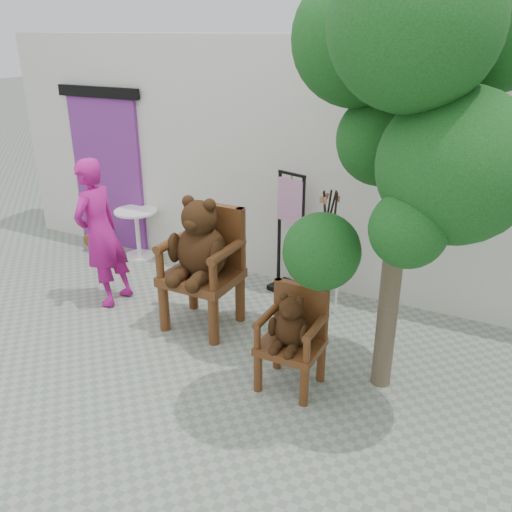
% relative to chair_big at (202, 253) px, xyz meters
% --- Properties ---
extents(ground_plane, '(60.00, 60.00, 0.00)m').
position_rel_chair_big_xyz_m(ground_plane, '(0.48, -1.16, -0.85)').
color(ground_plane, gray).
rests_on(ground_plane, ground).
extents(back_wall, '(9.00, 1.00, 3.00)m').
position_rel_chair_big_xyz_m(back_wall, '(0.48, 1.94, 0.65)').
color(back_wall, silver).
rests_on(back_wall, ground).
extents(doorway, '(1.40, 0.11, 2.33)m').
position_rel_chair_big_xyz_m(doorway, '(-2.52, 1.42, 0.31)').
color(doorway, '#732B83').
rests_on(doorway, ground).
extents(chair_big, '(0.75, 0.78, 1.48)m').
position_rel_chair_big_xyz_m(chair_big, '(0.00, 0.00, 0.00)').
color(chair_big, '#46240F').
rests_on(chair_big, ground).
extents(chair_small, '(0.54, 0.51, 0.94)m').
position_rel_chair_big_xyz_m(chair_small, '(1.31, -0.58, -0.29)').
color(chair_small, '#46240F').
rests_on(chair_small, ground).
extents(person, '(0.43, 0.64, 1.72)m').
position_rel_chair_big_xyz_m(person, '(-1.36, -0.05, 0.01)').
color(person, '#B0157C').
rests_on(person, ground).
extents(cafe_table, '(0.60, 0.60, 0.70)m').
position_rel_chair_big_xyz_m(cafe_table, '(-1.87, 1.19, -0.41)').
color(cafe_table, white).
rests_on(cafe_table, ground).
extents(display_stand, '(0.53, 0.46, 1.51)m').
position_rel_chair_big_xyz_m(display_stand, '(0.50, 1.18, -0.27)').
color(display_stand, black).
rests_on(display_stand, ground).
extents(stool_bucket, '(0.32, 0.32, 1.45)m').
position_rel_chair_big_xyz_m(stool_bucket, '(1.11, 0.85, -0.21)').
color(stool_bucket, white).
rests_on(stool_bucket, ground).
extents(tree, '(2.13, 2.09, 3.63)m').
position_rel_chair_big_xyz_m(tree, '(2.08, -0.13, 1.86)').
color(tree, '#473C2B').
rests_on(tree, ground).
extents(potted_plant, '(0.40, 0.35, 0.43)m').
position_rel_chair_big_xyz_m(potted_plant, '(-2.63, 1.19, -0.64)').
color(potted_plant, '#0F3714').
rests_on(potted_plant, ground).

